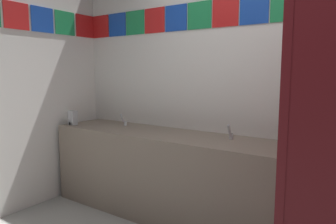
% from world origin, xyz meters
% --- Properties ---
extents(wall_back, '(4.36, 0.09, 2.65)m').
position_xyz_m(wall_back, '(0.00, 1.47, 1.33)').
color(wall_back, white).
rests_on(wall_back, ground_plane).
extents(vanity_counter, '(2.52, 0.61, 0.84)m').
position_xyz_m(vanity_counter, '(-0.87, 1.13, 0.43)').
color(vanity_counter, gray).
rests_on(vanity_counter, ground_plane).
extents(faucet_left, '(0.04, 0.10, 0.14)m').
position_xyz_m(faucet_left, '(-1.50, 1.21, 0.89)').
color(faucet_left, silver).
rests_on(faucet_left, vanity_counter).
extents(faucet_right, '(0.04, 0.10, 0.14)m').
position_xyz_m(faucet_right, '(-0.24, 1.21, 0.89)').
color(faucet_right, silver).
rests_on(faucet_right, vanity_counter).
extents(soap_dispenser, '(0.09, 0.09, 0.16)m').
position_xyz_m(soap_dispenser, '(-2.03, 0.94, 0.92)').
color(soap_dispenser, '#B7BABF').
rests_on(soap_dispenser, vanity_counter).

